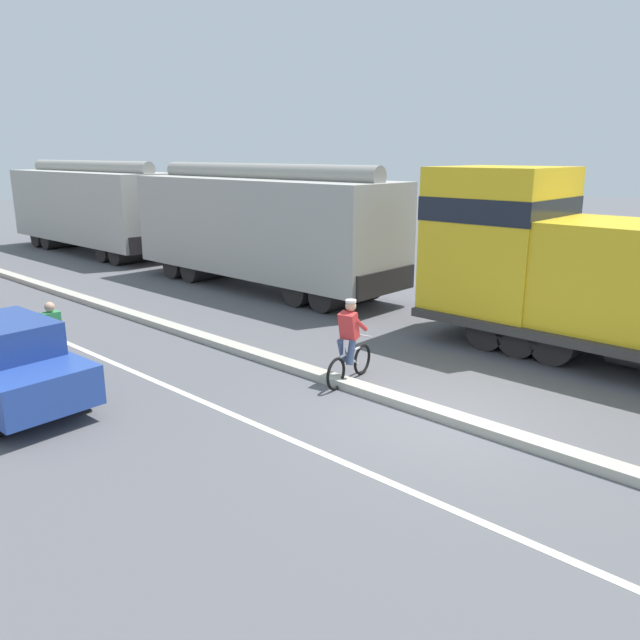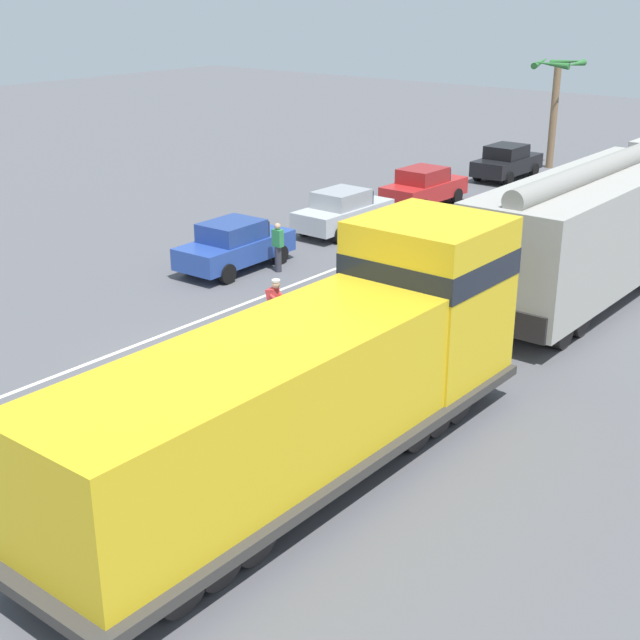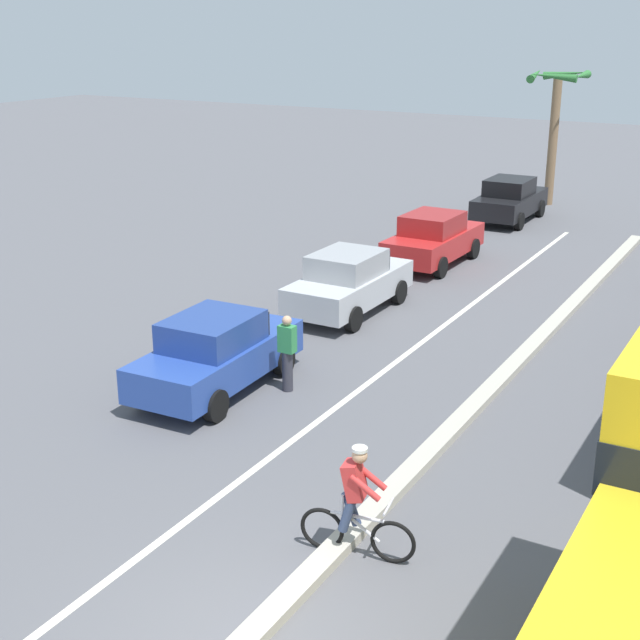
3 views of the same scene
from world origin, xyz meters
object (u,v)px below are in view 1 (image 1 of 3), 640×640
object	(u,v)px
parked_car_blue	(1,363)
pedestrian_by_cars	(53,339)
cyclist	(349,344)
hopper_car_middle	(92,208)
hopper_car_lead	(262,228)

from	to	relation	value
parked_car_blue	pedestrian_by_cars	world-z (taller)	same
cyclist	parked_car_blue	bearing A→B (deg)	143.14
hopper_car_middle	pedestrian_by_cars	size ratio (longest dim) A/B	6.54
pedestrian_by_cars	parked_car_blue	bearing A→B (deg)	-152.19
hopper_car_lead	hopper_car_middle	bearing A→B (deg)	90.00
hopper_car_lead	parked_car_blue	world-z (taller)	hopper_car_lead
parked_car_blue	pedestrian_by_cars	xyz separation A→B (m)	(1.28, 0.67, 0.03)
hopper_car_lead	cyclist	bearing A→B (deg)	-121.47
cyclist	pedestrian_by_cars	distance (m)	6.04
parked_car_blue	cyclist	world-z (taller)	cyclist
parked_car_blue	cyclist	size ratio (longest dim) A/B	2.48
hopper_car_lead	hopper_car_middle	size ratio (longest dim) A/B	1.00
hopper_car_lead	hopper_car_middle	distance (m)	11.60
hopper_car_middle	parked_car_blue	xyz separation A→B (m)	(-10.14, -15.73, -1.26)
cyclist	hopper_car_lead	bearing A→B (deg)	58.53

